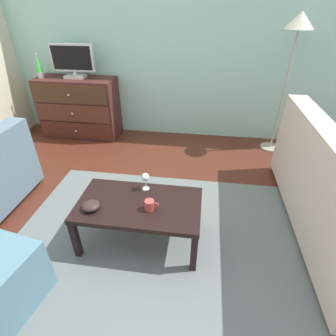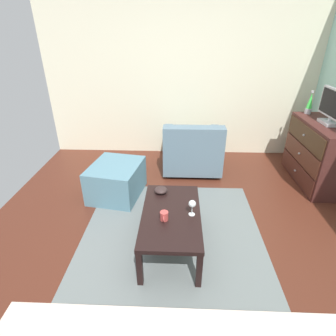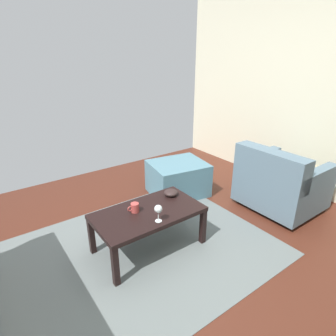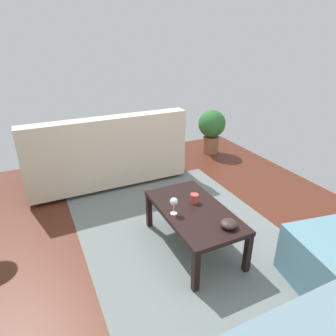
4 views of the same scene
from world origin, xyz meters
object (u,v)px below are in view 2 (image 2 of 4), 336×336
object	(u,v)px
lava_lamp	(310,104)
mug	(164,216)
dresser	(317,154)
tv	(333,106)
ottoman	(116,180)
wine_glass	(192,204)
armchair	(192,150)
coffee_table	(171,217)
bowl_decorative	(161,190)

from	to	relation	value
lava_lamp	mug	bearing A→B (deg)	-45.51
dresser	tv	bearing A→B (deg)	52.75
tv	ottoman	xyz separation A→B (m)	(0.45, -2.74, -0.88)
ottoman	mug	bearing A→B (deg)	33.37
lava_lamp	wine_glass	xyz separation A→B (m)	(1.87, -1.74, -0.49)
ottoman	wine_glass	bearing A→B (deg)	44.81
wine_glass	lava_lamp	bearing A→B (deg)	137.07
wine_glass	ottoman	world-z (taller)	wine_glass
lava_lamp	ottoman	xyz separation A→B (m)	(0.93, -2.67, -0.79)
lava_lamp	armchair	xyz separation A→B (m)	(0.18, -1.66, -0.68)
dresser	tv	xyz separation A→B (m)	(0.02, 0.02, 0.66)
mug	ottoman	xyz separation A→B (m)	(-1.03, -0.68, -0.23)
tv	mug	distance (m)	2.62
coffee_table	ottoman	bearing A→B (deg)	-141.35
dresser	bowl_decorative	xyz separation A→B (m)	(1.04, -2.10, 0.01)
bowl_decorative	mug	bearing A→B (deg)	7.42
dresser	mug	xyz separation A→B (m)	(1.49, -2.04, 0.02)
coffee_table	bowl_decorative	distance (m)	0.38
armchair	ottoman	bearing A→B (deg)	-53.45
wine_glass	armchair	world-z (taller)	armchair
wine_glass	dresser	bearing A→B (deg)	128.24
coffee_table	armchair	world-z (taller)	armchair
coffee_table	wine_glass	distance (m)	0.26
mug	bowl_decorative	bearing A→B (deg)	-172.58
dresser	lava_lamp	distance (m)	0.74
lava_lamp	wine_glass	distance (m)	2.60
mug	armchair	distance (m)	1.82
dresser	coffee_table	world-z (taller)	dresser
mug	ottoman	size ratio (longest dim) A/B	0.16
tv	wine_glass	distance (m)	2.35
wine_glass	coffee_table	bearing A→B (deg)	-94.63
coffee_table	armchair	distance (m)	1.70
dresser	bowl_decorative	bearing A→B (deg)	-63.69
dresser	lava_lamp	world-z (taller)	lava_lamp
tv	mug	xyz separation A→B (m)	(1.48, -2.06, -0.64)
tv	bowl_decorative	world-z (taller)	tv
tv	bowl_decorative	xyz separation A→B (m)	(1.02, -2.12, -0.66)
tv	ottoman	distance (m)	2.91
tv	armchair	size ratio (longest dim) A/B	0.71
lava_lamp	bowl_decorative	xyz separation A→B (m)	(1.50, -2.05, -0.57)
coffee_table	bowl_decorative	xyz separation A→B (m)	(-0.35, -0.12, 0.08)
lava_lamp	coffee_table	distance (m)	2.76
mug	bowl_decorative	distance (m)	0.46
dresser	armchair	world-z (taller)	dresser
bowl_decorative	armchair	xyz separation A→B (m)	(-1.32, 0.39, -0.11)
mug	lava_lamp	bearing A→B (deg)	134.49
dresser	lava_lamp	xyz separation A→B (m)	(-0.46, -0.04, 0.58)
wine_glass	mug	xyz separation A→B (m)	(0.09, -0.26, -0.07)
lava_lamp	ottoman	world-z (taller)	lava_lamp
lava_lamp	coffee_table	size ratio (longest dim) A/B	0.33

